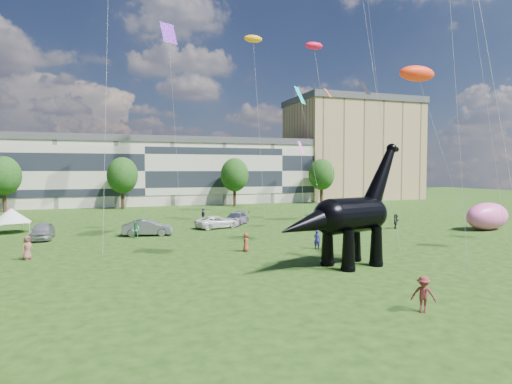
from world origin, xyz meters
name	(u,v)px	position (x,y,z in m)	size (l,w,h in m)	color
ground	(335,276)	(0.00, 0.00, 0.00)	(220.00, 220.00, 0.00)	#16330C
terrace_row	(143,174)	(-8.00, 62.00, 6.00)	(78.00, 11.00, 12.00)	beige
apartment_block	(352,152)	(40.00, 65.00, 11.00)	(28.00, 18.00, 22.00)	tan
tree_far_left	(4,173)	(-30.00, 53.00, 6.29)	(5.20, 5.20, 9.44)	#382314
tree_mid_left	(122,172)	(-12.00, 53.00, 6.29)	(5.20, 5.20, 9.44)	#382314
tree_mid_right	(235,172)	(8.00, 53.00, 6.29)	(5.20, 5.20, 9.44)	#382314
tree_far_right	(322,172)	(26.00, 53.00, 6.29)	(5.20, 5.20, 9.44)	#382314
dinosaur_sculpture	(347,218)	(2.08, 2.12, 3.42)	(11.06, 4.50, 9.06)	black
car_silver	(42,231)	(-20.00, 21.68, 0.82)	(1.94, 4.83, 1.65)	silver
car_grey	(148,228)	(-10.12, 20.83, 0.82)	(1.74, 4.98, 1.64)	slate
car_white	(217,222)	(-2.11, 24.01, 0.71)	(2.36, 5.11, 1.42)	white
car_dark	(236,219)	(0.81, 26.38, 0.75)	(2.11, 5.18, 1.50)	#595960
gazebo_near	(351,206)	(16.61, 25.85, 1.98)	(4.26, 4.26, 2.82)	white
gazebo_far	(349,205)	(16.59, 26.38, 2.02)	(4.25, 4.25, 2.88)	white
gazebo_left	(11,216)	(-23.79, 27.20, 1.88)	(5.03, 5.03, 2.68)	silver
inflatable_pink	(487,216)	(26.43, 13.20, 1.54)	(6.15, 3.07, 3.07)	pink
visitors	(242,231)	(-1.66, 15.22, 0.87)	(53.66, 41.73, 1.84)	gray
kites	(362,13)	(14.31, 20.12, 24.89)	(56.26, 55.72, 28.70)	red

